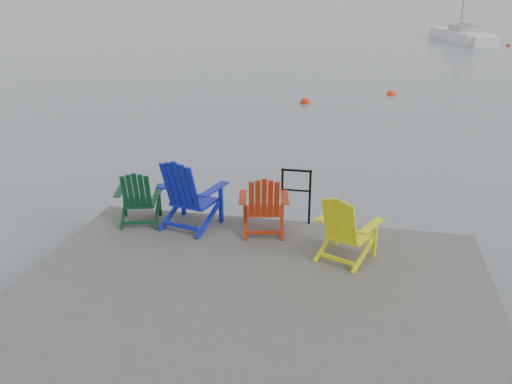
% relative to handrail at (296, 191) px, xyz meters
% --- Properties ---
extents(ground, '(400.00, 400.00, 0.00)m').
position_rel_handrail_xyz_m(ground, '(-0.25, -2.45, -1.04)').
color(ground, slate).
rests_on(ground, ground).
extents(dock, '(6.00, 5.00, 1.40)m').
position_rel_handrail_xyz_m(dock, '(-0.25, -2.45, -0.69)').
color(dock, '#282624').
rests_on(dock, ground).
extents(handrail, '(0.48, 0.04, 0.90)m').
position_rel_handrail_xyz_m(handrail, '(0.00, 0.00, 0.00)').
color(handrail, black).
rests_on(handrail, dock).
extents(chair_green, '(0.83, 0.79, 0.90)m').
position_rel_handrail_xyz_m(chair_green, '(-2.44, -0.51, -0.09)').
color(chair_green, '#0A381C').
rests_on(chair_green, dock).
extents(chair_blue, '(1.05, 0.99, 1.14)m').
position_rel_handrail_xyz_m(chair_blue, '(-1.61, -0.50, 0.03)').
color(chair_blue, '#0F1BA3').
rests_on(chair_blue, dock).
extents(chair_red, '(0.85, 0.80, 0.95)m').
position_rel_handrail_xyz_m(chair_red, '(-0.43, -0.47, -0.06)').
color(chair_red, '#A2240B').
rests_on(chair_red, dock).
extents(chair_yellow, '(0.95, 0.91, 0.97)m').
position_rel_handrail_xyz_m(chair_yellow, '(0.83, -1.12, -0.05)').
color(chair_yellow, yellow).
rests_on(chair_yellow, dock).
extents(sailboat_near, '(4.05, 9.19, 12.23)m').
position_rel_handrail_xyz_m(sailboat_near, '(8.07, 38.66, -0.69)').
color(sailboat_near, white).
rests_on(sailboat_near, ground).
extents(buoy_a, '(0.39, 0.39, 0.39)m').
position_rel_handrail_xyz_m(buoy_a, '(-1.21, 11.96, -1.04)').
color(buoy_a, red).
rests_on(buoy_a, ground).
extents(buoy_b, '(0.38, 0.38, 0.38)m').
position_rel_handrail_xyz_m(buoy_b, '(1.98, 14.26, -1.04)').
color(buoy_b, '#F8330E').
rests_on(buoy_b, ground).
extents(buoy_d, '(0.33, 0.33, 0.33)m').
position_rel_handrail_xyz_m(buoy_d, '(10.87, 35.26, -1.04)').
color(buoy_d, red).
rests_on(buoy_d, ground).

